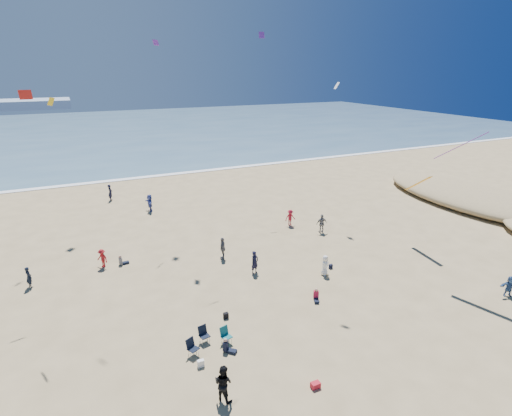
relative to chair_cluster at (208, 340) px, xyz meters
name	(u,v)px	position (x,y,z in m)	size (l,w,h in m)	color
ocean	(101,131)	(1.81, 88.87, -0.47)	(220.00, 100.00, 0.06)	#476B84
surf_line	(132,179)	(1.81, 38.87, -0.46)	(220.00, 1.20, 0.08)	white
standing_flyers	(222,250)	(4.50, 9.89, 0.37)	(30.75, 37.62, 1.93)	#305186
seated_group	(256,348)	(2.13, -1.66, -0.08)	(12.16, 26.88, 0.84)	silver
chair_cluster	(208,340)	(0.00, 0.00, 0.00)	(2.77, 1.55, 1.00)	black
white_tote	(201,363)	(-0.86, -1.31, -0.30)	(0.35, 0.20, 0.40)	white
black_backpack	(226,316)	(1.86, 2.14, -0.31)	(0.30, 0.22, 0.38)	black
cooler	(315,385)	(3.77, -5.08, -0.35)	(0.45, 0.30, 0.30)	red
navy_bag	(331,266)	(11.63, 4.84, -0.33)	(0.28, 0.18, 0.34)	black
kites_aloft	(323,72)	(11.04, 6.47, 13.99)	(33.04, 42.98, 29.29)	#582692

